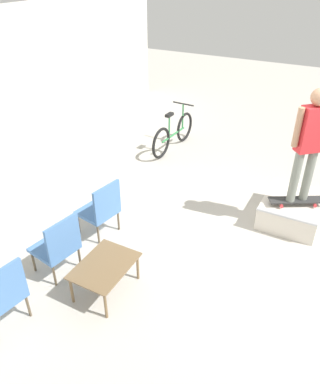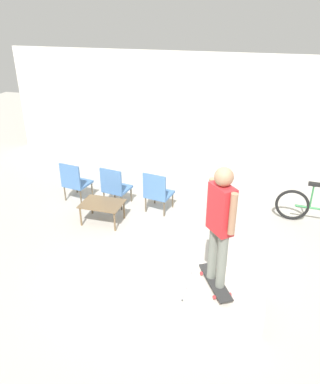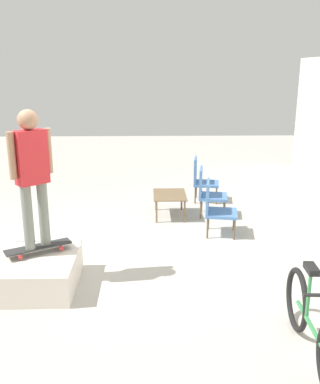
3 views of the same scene
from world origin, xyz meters
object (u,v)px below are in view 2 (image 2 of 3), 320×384
object	(u,v)px
patio_chair_left	(75,181)
patio_chair_center	(115,186)
skateboard_on_ramp	(215,282)
bicycle	(320,208)
coffee_table	(102,205)
patio_chair_right	(157,191)
skate_ramp_box	(225,297)
person_skater	(220,218)

from	to	relation	value
patio_chair_left	patio_chair_center	xyz separation A→B (m)	(0.97, 0.00, 0.00)
skateboard_on_ramp	bicycle	bearing A→B (deg)	120.62
coffee_table	patio_chair_right	bearing A→B (deg)	37.28
bicycle	patio_chair_center	bearing A→B (deg)	-171.09
coffee_table	patio_chair_center	bearing A→B (deg)	91.27
bicycle	skateboard_on_ramp	bearing A→B (deg)	-116.14
skate_ramp_box	skateboard_on_ramp	size ratio (longest dim) A/B	1.36
skateboard_on_ramp	bicycle	size ratio (longest dim) A/B	0.48
skate_ramp_box	skateboard_on_ramp	xyz separation A→B (m)	(-0.15, -0.05, 0.28)
skateboard_on_ramp	patio_chair_right	bearing A→B (deg)	-177.59
person_skater	coffee_table	world-z (taller)	person_skater
patio_chair_right	bicycle	distance (m)	3.33
skate_ramp_box	bicycle	bearing A→B (deg)	62.49
skate_ramp_box	coffee_table	bearing A→B (deg)	146.88
skateboard_on_ramp	patio_chair_right	world-z (taller)	patio_chair_right
coffee_table	bicycle	xyz separation A→B (m)	(4.26, 1.15, -0.02)
patio_chair_left	patio_chair_center	bearing A→B (deg)	-170.96
patio_chair_center	bicycle	size ratio (longest dim) A/B	0.53
patio_chair_right	bicycle	size ratio (longest dim) A/B	0.53
skate_ramp_box	patio_chair_center	distance (m)	3.73
patio_chair_center	patio_chair_right	size ratio (longest dim) A/B	1.00
patio_chair_left	bicycle	xyz separation A→B (m)	(5.24, 0.42, -0.12)
skate_ramp_box	coffee_table	size ratio (longest dim) A/B	1.36
skateboard_on_ramp	patio_chair_left	size ratio (longest dim) A/B	0.90
person_skater	patio_chair_right	world-z (taller)	person_skater
patio_chair_center	bicycle	xyz separation A→B (m)	(4.27, 0.42, -0.12)
patio_chair_center	skateboard_on_ramp	bearing A→B (deg)	144.54
skate_ramp_box	patio_chair_right	distance (m)	3.09
patio_chair_left	bicycle	world-z (taller)	bicycle
person_skater	patio_chair_left	world-z (taller)	person_skater
person_skater	coffee_table	bearing A→B (deg)	-167.66
skateboard_on_ramp	coffee_table	xyz separation A→B (m)	(-2.58, 1.83, -0.10)
patio_chair_right	patio_chair_center	bearing A→B (deg)	9.70
bicycle	coffee_table	bearing A→B (deg)	-161.63
skate_ramp_box	patio_chair_right	world-z (taller)	patio_chair_right
skateboard_on_ramp	coffee_table	distance (m)	3.16
coffee_table	bicycle	world-z (taller)	bicycle
patio_chair_center	bicycle	distance (m)	4.30
patio_chair_center	patio_chair_left	bearing A→B (deg)	9.16
bicycle	patio_chair_left	bearing A→B (deg)	-172.13
patio_chair_left	person_skater	bearing A→B (deg)	153.38
coffee_table	patio_chair_right	world-z (taller)	patio_chair_right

